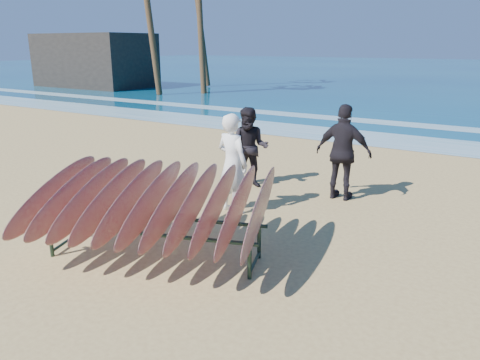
{
  "coord_description": "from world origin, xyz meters",
  "views": [
    {
      "loc": [
        3.73,
        -5.14,
        3.0
      ],
      "look_at": [
        0.0,
        0.8,
        0.95
      ],
      "focal_mm": 35.0,
      "sensor_mm": 36.0,
      "label": 1
    }
  ],
  "objects": [
    {
      "name": "surfboard_rack",
      "position": [
        -0.64,
        -0.51,
        0.86
      ],
      "size": [
        3.78,
        3.33,
        1.36
      ],
      "rotation": [
        0.0,
        0.0,
        0.33
      ],
      "color": "#1C2E24",
      "rests_on": "ground"
    },
    {
      "name": "person_dark_a",
      "position": [
        -1.3,
        3.27,
        0.86
      ],
      "size": [
        1.0,
        0.88,
        1.72
      ],
      "primitive_type": "imported",
      "rotation": [
        0.0,
        0.0,
        0.32
      ],
      "color": "black",
      "rests_on": "ground"
    },
    {
      "name": "foam_far",
      "position": [
        0.0,
        13.5,
        0.01
      ],
      "size": [
        160.0,
        160.0,
        0.0
      ],
      "primitive_type": "plane",
      "color": "white",
      "rests_on": "ground"
    },
    {
      "name": "person_dark_b",
      "position": [
        0.7,
        3.51,
        0.95
      ],
      "size": [
        1.12,
        0.49,
        1.9
      ],
      "primitive_type": "imported",
      "rotation": [
        0.0,
        0.0,
        3.17
      ],
      "color": "black",
      "rests_on": "ground"
    },
    {
      "name": "foam_near",
      "position": [
        0.0,
        10.0,
        0.01
      ],
      "size": [
        160.0,
        160.0,
        0.0
      ],
      "primitive_type": "plane",
      "color": "white",
      "rests_on": "ground"
    },
    {
      "name": "ground",
      "position": [
        0.0,
        0.0,
        0.0
      ],
      "size": [
        120.0,
        120.0,
        0.0
      ],
      "primitive_type": "plane",
      "color": "tan",
      "rests_on": "ground"
    },
    {
      "name": "person_white",
      "position": [
        -0.74,
        1.72,
        0.91
      ],
      "size": [
        0.74,
        0.55,
        1.83
      ],
      "primitive_type": "imported",
      "rotation": [
        0.0,
        0.0,
        2.95
      ],
      "color": "white",
      "rests_on": "ground"
    },
    {
      "name": "building",
      "position": [
        -23.68,
        18.78,
        1.85
      ],
      "size": [
        8.33,
        4.63,
        3.7
      ],
      "primitive_type": "cube",
      "color": "#2D2823",
      "rests_on": "ground"
    }
  ]
}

